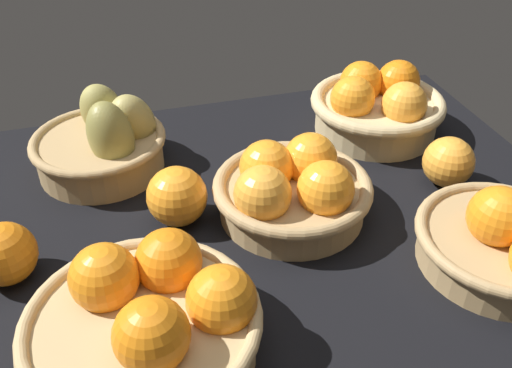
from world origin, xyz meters
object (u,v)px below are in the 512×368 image
basket_near_right (511,240)px  basket_center (292,188)px  loose_orange_side_gap (448,162)px  loose_orange_front_gap (177,196)px  basket_far_left_pears (106,141)px  basket_far_right (377,105)px  basket_near_left (149,321)px  loose_orange_back_gap (4,254)px

basket_near_right → basket_center: (-22.18, 17.02, 0.35)cm
basket_near_right → loose_orange_side_gap: size_ratio=2.86×
loose_orange_front_gap → basket_far_left_pears: bearing=116.6°
basket_near_right → basket_far_left_pears: bearing=141.6°
basket_center → basket_far_right: bearing=39.9°
basket_center → loose_orange_front_gap: basket_center is taller
basket_far_left_pears → basket_near_left: (1.76, -36.97, 0.02)cm
basket_far_left_pears → loose_orange_back_gap: 25.20cm
basket_near_left → loose_orange_front_gap: basket_near_left is taller
loose_orange_front_gap → loose_orange_side_gap: (39.53, -2.27, -0.35)cm
basket_far_left_pears → loose_orange_back_gap: size_ratio=2.81×
basket_far_right → basket_center: size_ratio=1.02×
basket_center → loose_orange_side_gap: 24.35cm
basket_near_left → loose_orange_side_gap: size_ratio=3.27×
basket_far_right → basket_far_left_pears: bearing=178.2°
loose_orange_back_gap → basket_far_left_pears: bearing=58.1°
basket_far_right → loose_orange_front_gap: size_ratio=2.72×
basket_near_left → basket_far_right: 55.57cm
basket_far_right → loose_orange_side_gap: bearing=-79.4°
basket_near_right → loose_orange_side_gap: bearing=83.0°
basket_center → loose_orange_back_gap: (-36.61, -2.39, -0.46)cm
basket_near_right → loose_orange_back_gap: bearing=166.0°
basket_far_left_pears → loose_orange_front_gap: bearing=-63.4°
loose_orange_back_gap → loose_orange_side_gap: loose_orange_back_gap is taller
basket_near_right → loose_orange_side_gap: 17.64cm
loose_orange_back_gap → loose_orange_side_gap: size_ratio=1.02×
basket_near_left → loose_orange_front_gap: size_ratio=2.99×
basket_near_left → basket_far_left_pears: bearing=92.7°
basket_center → loose_orange_back_gap: size_ratio=2.84×
basket_far_left_pears → basket_center: (23.30, -18.99, -0.21)cm
basket_far_left_pears → basket_near_left: size_ratio=0.88×
basket_near_right → basket_near_left: (-43.73, -0.95, 0.58)cm
basket_near_left → loose_orange_back_gap: 21.68cm
loose_orange_back_gap → loose_orange_side_gap: 61.01cm
basket_near_right → basket_center: 27.96cm
basket_center → loose_orange_front_gap: bearing=169.7°
loose_orange_front_gap → loose_orange_back_gap: loose_orange_front_gap is taller
basket_center → basket_far_left_pears: bearing=140.8°
basket_near_left → basket_center: bearing=39.8°
basket_center → loose_orange_side_gap: basket_center is taller
loose_orange_front_gap → loose_orange_back_gap: size_ratio=1.07×
basket_far_right → loose_orange_front_gap: (-36.31, -14.87, -0.65)cm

